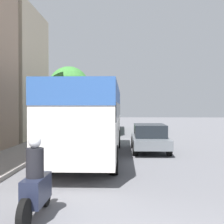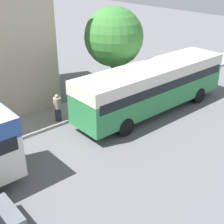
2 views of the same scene
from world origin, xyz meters
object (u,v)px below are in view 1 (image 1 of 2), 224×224
at_px(bus_lead, 91,113).
at_px(car_crossing, 150,137).
at_px(motorcycle_behind_lead, 36,186).
at_px(bus_following, 105,111).
at_px(pedestrian_near_curb, 68,124).

relative_size(bus_lead, car_crossing, 2.54).
bearing_deg(bus_lead, motorcycle_behind_lead, -92.76).
xyz_separation_m(bus_following, motorcycle_behind_lead, (-0.09, -22.04, -1.21)).
relative_size(motorcycle_behind_lead, car_crossing, 0.52).
height_order(car_crossing, pedestrian_near_curb, pedestrian_near_curb).
distance_m(car_crossing, pedestrian_near_curb, 9.14).
relative_size(bus_lead, motorcycle_behind_lead, 4.88).
height_order(bus_following, pedestrian_near_curb, bus_following).
height_order(motorcycle_behind_lead, car_crossing, motorcycle_behind_lead).
xyz_separation_m(bus_lead, bus_following, (-0.28, 14.46, -0.14)).
relative_size(motorcycle_behind_lead, pedestrian_near_curb, 1.41).
xyz_separation_m(bus_lead, car_crossing, (2.78, 2.02, -1.30)).
distance_m(bus_following, pedestrian_near_curb, 5.77).
relative_size(bus_following, motorcycle_behind_lead, 4.69).
bearing_deg(car_crossing, pedestrian_near_curb, 126.92).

